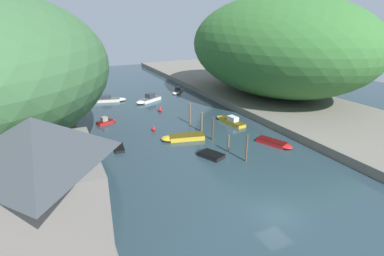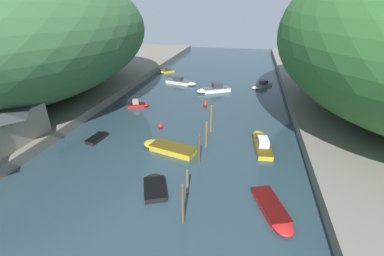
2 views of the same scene
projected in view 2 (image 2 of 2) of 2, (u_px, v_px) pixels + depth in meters
name	position (u px, v px, depth m)	size (l,w,h in m)	color
water_surface	(192.00, 116.00, 37.32)	(130.00, 130.00, 0.00)	#283D47
left_bank	(44.00, 99.00, 42.00)	(22.00, 120.00, 1.20)	slate
hillside_left	(15.00, 33.00, 37.00)	(34.75, 48.65, 19.44)	#3D6B3D
boat_near_quay	(274.00, 211.00, 19.74)	(3.35, 5.37, 0.57)	red
boat_white_cruiser	(213.00, 89.00, 47.28)	(6.43, 4.79, 1.69)	white
boat_red_skiff	(138.00, 104.00, 40.47)	(3.51, 2.33, 1.23)	red
boat_far_right_bank	(261.00, 85.00, 50.00)	(4.38, 5.23, 1.19)	silver
boat_far_upstream	(167.00, 147.00, 28.44)	(6.55, 3.36, 0.69)	gold
boat_moored_right	(261.00, 143.00, 29.27)	(2.35, 6.66, 1.35)	gold
boat_navy_launch	(98.00, 137.00, 30.92)	(1.57, 3.43, 0.45)	black
boat_small_dinghy	(181.00, 82.00, 52.00)	(6.73, 3.48, 1.38)	silver
boat_mid_channel	(167.00, 71.00, 60.58)	(3.49, 3.52, 1.07)	gold
boat_cabin_cruiser	(155.00, 186.00, 22.54)	(3.14, 4.15, 0.54)	black
mooring_post_nearest	(183.00, 204.00, 18.34)	(0.23, 0.23, 3.56)	brown
mooring_post_second	(187.00, 181.00, 21.61)	(0.24, 0.24, 2.40)	brown
mooring_post_middle	(199.00, 150.00, 25.26)	(0.25, 0.25, 3.44)	#4C3D2D
mooring_post_fourth	(206.00, 135.00, 28.49)	(0.31, 0.31, 3.19)	brown
mooring_post_farthest	(211.00, 119.00, 31.96)	(0.32, 0.32, 3.59)	brown
channel_buoy_near	(205.00, 104.00, 40.48)	(0.73, 0.73, 1.10)	red
channel_buoy_far	(160.00, 126.00, 33.40)	(0.62, 0.62, 0.93)	red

